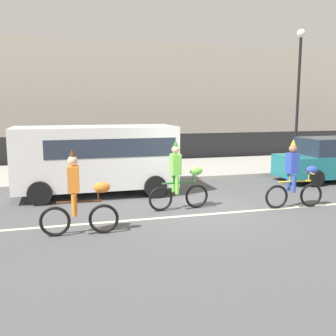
% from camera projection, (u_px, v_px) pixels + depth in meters
% --- Properties ---
extents(ground_plane, '(80.00, 80.00, 0.00)m').
position_uv_depth(ground_plane, '(199.00, 210.00, 10.77)').
color(ground_plane, '#4C4C4F').
extents(road_centre_line, '(36.00, 0.14, 0.01)m').
position_uv_depth(road_centre_line, '(205.00, 214.00, 10.30)').
color(road_centre_line, beige).
rests_on(road_centre_line, ground).
extents(sidewalk_curb, '(60.00, 5.00, 0.15)m').
position_uv_depth(sidewalk_curb, '(147.00, 170.00, 16.94)').
color(sidewalk_curb, '#9E9B93').
rests_on(sidewalk_curb, ground).
extents(fence_line, '(40.00, 0.08, 1.40)m').
position_uv_depth(fence_line, '(134.00, 149.00, 19.60)').
color(fence_line, black).
rests_on(fence_line, ground).
extents(building_backdrop, '(28.00, 8.00, 6.61)m').
position_uv_depth(building_backdrop, '(153.00, 99.00, 28.18)').
color(building_backdrop, '#B2A899').
rests_on(building_backdrop, ground).
extents(parade_cyclist_orange, '(1.72, 0.50, 1.92)m').
position_uv_depth(parade_cyclist_orange, '(79.00, 198.00, 8.56)').
color(parade_cyclist_orange, black).
rests_on(parade_cyclist_orange, ground).
extents(parade_cyclist_lime, '(1.72, 0.50, 1.92)m').
position_uv_depth(parade_cyclist_lime, '(179.00, 179.00, 10.68)').
color(parade_cyclist_lime, black).
rests_on(parade_cyclist_lime, ground).
extents(parade_cyclist_cobalt, '(1.72, 0.50, 1.92)m').
position_uv_depth(parade_cyclist_cobalt, '(295.00, 178.00, 10.86)').
color(parade_cyclist_cobalt, black).
rests_on(parade_cyclist_cobalt, ground).
extents(parked_van_white, '(5.00, 2.22, 2.18)m').
position_uv_depth(parked_van_white, '(98.00, 155.00, 12.49)').
color(parked_van_white, white).
rests_on(parked_van_white, ground).
extents(parked_car_teal, '(4.10, 1.92, 1.64)m').
position_uv_depth(parked_car_teal, '(331.00, 160.00, 14.85)').
color(parked_car_teal, '#1E727A').
rests_on(parked_car_teal, ground).
extents(street_lamp_post, '(0.36, 0.36, 5.86)m').
position_uv_depth(street_lamp_post, '(299.00, 78.00, 16.81)').
color(street_lamp_post, black).
rests_on(street_lamp_post, sidewalk_curb).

